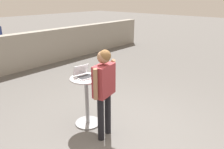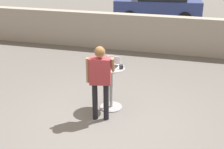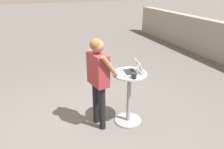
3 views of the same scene
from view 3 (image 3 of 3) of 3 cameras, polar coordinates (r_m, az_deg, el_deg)
name	(u,v)px [view 3 (image 3 of 3)]	position (r m, az deg, el deg)	size (l,w,h in m)	color
ground_plane	(93,131)	(3.87, -5.10, -14.61)	(50.00, 50.00, 0.00)	#5B5956
cafe_table	(129,95)	(3.83, 4.42, -5.31)	(0.58, 0.58, 0.96)	gray
laptop	(133,70)	(3.65, 5.49, 1.13)	(0.36, 0.36, 0.21)	#B7BABF
coffee_mug	(134,76)	(3.43, 5.74, -0.35)	(0.12, 0.09, 0.09)	#232328
standing_person	(98,74)	(3.53, -3.66, 0.24)	(0.56, 0.42, 1.58)	black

